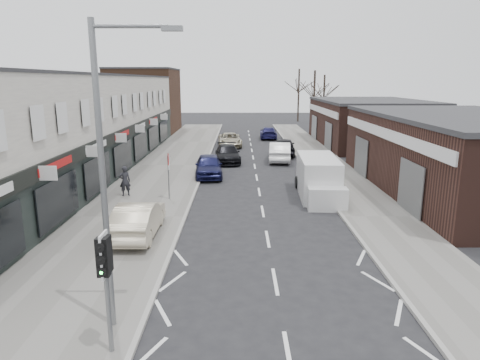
{
  "coord_description": "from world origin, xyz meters",
  "views": [
    {
      "loc": [
        -1.22,
        -11.39,
        6.68
      ],
      "look_at": [
        -1.19,
        6.07,
        2.6
      ],
      "focal_mm": 32.0,
      "sensor_mm": 36.0,
      "label": 1
    }
  ],
  "objects_px": {
    "warning_sign": "(169,163)",
    "parked_car_right_c": "(268,133)",
    "traffic_light": "(105,265)",
    "parked_car_left_b": "(228,154)",
    "parked_car_left_c": "(230,140)",
    "parked_car_right_b": "(284,147)",
    "sedan_on_pavement": "(138,219)",
    "white_van": "(318,178)",
    "parked_car_left_a": "(209,166)",
    "parked_car_right_a": "(280,152)",
    "pedestrian": "(125,181)",
    "street_lamp": "(109,164)"
  },
  "relations": [
    {
      "from": "warning_sign",
      "to": "parked_car_left_c",
      "type": "distance_m",
      "value": 20.7
    },
    {
      "from": "traffic_light",
      "to": "parked_car_left_b",
      "type": "xyz_separation_m",
      "value": [
        2.2,
        25.79,
        -1.7
      ]
    },
    {
      "from": "parked_car_right_a",
      "to": "sedan_on_pavement",
      "type": "bearing_deg",
      "value": 71.95
    },
    {
      "from": "parked_car_left_c",
      "to": "parked_car_right_b",
      "type": "bearing_deg",
      "value": -50.08
    },
    {
      "from": "parked_car_left_c",
      "to": "parked_car_right_b",
      "type": "distance_m",
      "value": 7.32
    },
    {
      "from": "sedan_on_pavement",
      "to": "parked_car_right_b",
      "type": "relative_size",
      "value": 0.96
    },
    {
      "from": "traffic_light",
      "to": "parked_car_right_c",
      "type": "relative_size",
      "value": 0.66
    },
    {
      "from": "pedestrian",
      "to": "parked_car_right_c",
      "type": "distance_m",
      "value": 27.83
    },
    {
      "from": "traffic_light",
      "to": "parked_car_left_a",
      "type": "relative_size",
      "value": 0.67
    },
    {
      "from": "parked_car_left_c",
      "to": "parked_car_right_c",
      "type": "bearing_deg",
      "value": 50.83
    },
    {
      "from": "white_van",
      "to": "parked_car_left_a",
      "type": "bearing_deg",
      "value": 144.57
    },
    {
      "from": "parked_car_left_b",
      "to": "parked_car_right_a",
      "type": "distance_m",
      "value": 4.43
    },
    {
      "from": "parked_car_left_c",
      "to": "traffic_light",
      "type": "bearing_deg",
      "value": -97.53
    },
    {
      "from": "parked_car_right_a",
      "to": "pedestrian",
      "type": "bearing_deg",
      "value": 54.18
    },
    {
      "from": "sedan_on_pavement",
      "to": "pedestrian",
      "type": "height_order",
      "value": "pedestrian"
    },
    {
      "from": "pedestrian",
      "to": "parked_car_left_b",
      "type": "relative_size",
      "value": 0.36
    },
    {
      "from": "traffic_light",
      "to": "parked_car_left_c",
      "type": "height_order",
      "value": "traffic_light"
    },
    {
      "from": "traffic_light",
      "to": "parked_car_right_c",
      "type": "xyz_separation_m",
      "value": [
        6.6,
        40.66,
        -1.73
      ]
    },
    {
      "from": "traffic_light",
      "to": "parked_car_right_b",
      "type": "height_order",
      "value": "traffic_light"
    },
    {
      "from": "sedan_on_pavement",
      "to": "parked_car_left_b",
      "type": "distance_m",
      "value": 17.96
    },
    {
      "from": "sedan_on_pavement",
      "to": "parked_car_right_c",
      "type": "relative_size",
      "value": 0.96
    },
    {
      "from": "warning_sign",
      "to": "parked_car_right_a",
      "type": "bearing_deg",
      "value": 59.1
    },
    {
      "from": "pedestrian",
      "to": "warning_sign",
      "type": "bearing_deg",
      "value": 140.5
    },
    {
      "from": "street_lamp",
      "to": "parked_car_right_c",
      "type": "height_order",
      "value": "street_lamp"
    },
    {
      "from": "street_lamp",
      "to": "white_van",
      "type": "distance_m",
      "value": 16.24
    },
    {
      "from": "parked_car_left_a",
      "to": "street_lamp",
      "type": "bearing_deg",
      "value": -97.83
    },
    {
      "from": "pedestrian",
      "to": "parked_car_left_a",
      "type": "xyz_separation_m",
      "value": [
        4.46,
        5.59,
        -0.21
      ]
    },
    {
      "from": "warning_sign",
      "to": "parked_car_left_b",
      "type": "height_order",
      "value": "warning_sign"
    },
    {
      "from": "street_lamp",
      "to": "sedan_on_pavement",
      "type": "distance_m",
      "value": 7.96
    },
    {
      "from": "warning_sign",
      "to": "street_lamp",
      "type": "bearing_deg",
      "value": -87.16
    },
    {
      "from": "warning_sign",
      "to": "sedan_on_pavement",
      "type": "distance_m",
      "value": 6.02
    },
    {
      "from": "white_van",
      "to": "parked_car_right_c",
      "type": "relative_size",
      "value": 1.28
    },
    {
      "from": "pedestrian",
      "to": "parked_car_right_b",
      "type": "xyz_separation_m",
      "value": [
        10.72,
        14.45,
        -0.19
      ]
    },
    {
      "from": "parked_car_left_b",
      "to": "parked_car_right_a",
      "type": "xyz_separation_m",
      "value": [
        4.4,
        0.52,
        0.09
      ]
    },
    {
      "from": "traffic_light",
      "to": "white_van",
      "type": "relative_size",
      "value": 0.51
    },
    {
      "from": "white_van",
      "to": "parked_car_left_b",
      "type": "relative_size",
      "value": 1.24
    },
    {
      "from": "parked_car_left_c",
      "to": "parked_car_right_c",
      "type": "relative_size",
      "value": 1.06
    },
    {
      "from": "parked_car_left_a",
      "to": "parked_car_right_c",
      "type": "bearing_deg",
      "value": 70.15
    },
    {
      "from": "parked_car_right_a",
      "to": "parked_car_right_c",
      "type": "relative_size",
      "value": 1.03
    },
    {
      "from": "sedan_on_pavement",
      "to": "parked_car_right_b",
      "type": "distance_m",
      "value": 22.64
    },
    {
      "from": "warning_sign",
      "to": "parked_car_right_c",
      "type": "xyz_separation_m",
      "value": [
        7.36,
        26.65,
        -1.52
      ]
    },
    {
      "from": "street_lamp",
      "to": "parked_car_right_a",
      "type": "relative_size",
      "value": 1.64
    },
    {
      "from": "traffic_light",
      "to": "warning_sign",
      "type": "distance_m",
      "value": 14.04
    },
    {
      "from": "traffic_light",
      "to": "white_van",
      "type": "xyz_separation_m",
      "value": [
        7.8,
        14.94,
        -1.32
      ]
    },
    {
      "from": "traffic_light",
      "to": "parked_car_right_b",
      "type": "distance_m",
      "value": 30.1
    },
    {
      "from": "traffic_light",
      "to": "parked_car_left_b",
      "type": "bearing_deg",
      "value": 85.12
    },
    {
      "from": "parked_car_left_a",
      "to": "parked_car_left_b",
      "type": "bearing_deg",
      "value": 73.2
    },
    {
      "from": "street_lamp",
      "to": "parked_car_right_c",
      "type": "distance_m",
      "value": 40.21
    },
    {
      "from": "street_lamp",
      "to": "warning_sign",
      "type": "xyz_separation_m",
      "value": [
        -0.63,
        12.8,
        -2.42
      ]
    },
    {
      "from": "parked_car_left_c",
      "to": "parked_car_right_a",
      "type": "relative_size",
      "value": 1.02
    }
  ]
}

